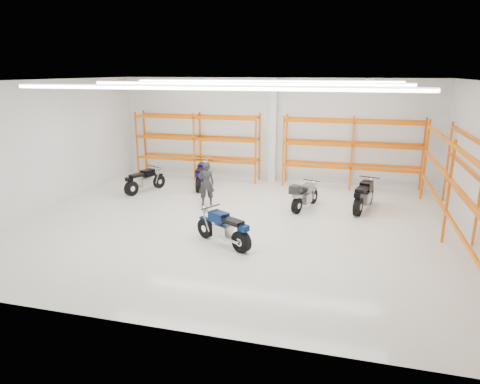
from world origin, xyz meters
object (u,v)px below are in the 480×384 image
(motorcycle_main, at_px, (225,230))
(motorcycle_back_c, at_px, (303,196))
(standing_man, at_px, (206,184))
(motorcycle_back_d, at_px, (364,196))
(motorcycle_back_b, at_px, (202,176))
(motorcycle_back_a, at_px, (143,181))
(structural_column, at_px, (273,131))

(motorcycle_main, relative_size, motorcycle_back_c, 0.96)
(motorcycle_main, height_order, standing_man, standing_man)
(motorcycle_back_c, bearing_deg, motorcycle_back_d, 12.39)
(motorcycle_main, height_order, motorcycle_back_d, motorcycle_back_d)
(motorcycle_back_b, distance_m, standing_man, 2.45)
(motorcycle_back_a, relative_size, standing_man, 1.17)
(motorcycle_back_a, height_order, motorcycle_back_d, motorcycle_back_d)
(motorcycle_main, xyz_separation_m, motorcycle_back_a, (-4.79, 4.46, -0.02))
(motorcycle_back_d, bearing_deg, motorcycle_main, -131.53)
(motorcycle_back_d, bearing_deg, motorcycle_back_a, 179.01)
(structural_column, bearing_deg, motorcycle_main, -89.34)
(motorcycle_back_a, xyz_separation_m, standing_man, (3.03, -0.97, 0.35))
(motorcycle_back_a, relative_size, motorcycle_back_d, 0.88)
(motorcycle_back_a, height_order, motorcycle_back_b, motorcycle_back_b)
(motorcycle_main, distance_m, motorcycle_back_c, 4.23)
(structural_column, bearing_deg, motorcycle_back_d, -40.41)
(motorcycle_back_b, height_order, standing_man, standing_man)
(motorcycle_main, xyz_separation_m, structural_column, (-0.09, 7.63, 1.76))
(motorcycle_back_b, xyz_separation_m, motorcycle_back_c, (4.47, -1.86, -0.02))
(motorcycle_back_c, height_order, motorcycle_back_d, motorcycle_back_d)
(motorcycle_main, bearing_deg, motorcycle_back_a, 137.04)
(motorcycle_back_c, xyz_separation_m, standing_man, (-3.51, -0.37, 0.32))
(motorcycle_main, xyz_separation_m, motorcycle_back_c, (1.75, 3.85, 0.01))
(motorcycle_back_a, xyz_separation_m, structural_column, (4.70, 3.17, 1.78))
(motorcycle_main, relative_size, motorcycle_back_d, 0.87)
(motorcycle_back_d, bearing_deg, motorcycle_back_b, 167.88)
(motorcycle_back_a, xyz_separation_m, motorcycle_back_d, (8.60, -0.15, 0.05))
(motorcycle_back_a, xyz_separation_m, motorcycle_back_c, (6.54, -0.60, 0.03))
(motorcycle_back_a, height_order, standing_man, standing_man)
(motorcycle_back_a, distance_m, structural_column, 5.94)
(motorcycle_back_a, bearing_deg, motorcycle_back_d, -0.99)
(motorcycle_back_c, height_order, structural_column, structural_column)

